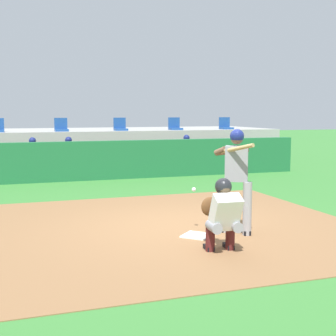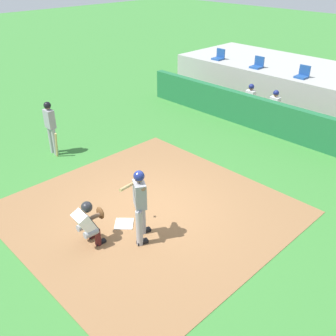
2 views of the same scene
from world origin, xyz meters
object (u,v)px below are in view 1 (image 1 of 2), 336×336
(home_plate, at_px, (197,235))
(stadium_seat_4, at_px, (175,126))
(stadium_seat_5, at_px, (226,126))
(dugout_player_2, at_px, (188,153))
(dugout_player_0, at_px, (33,157))
(stadium_seat_2, at_px, (61,128))
(catcher_crouched, at_px, (222,213))
(batter_at_plate, at_px, (236,174))
(dugout_player_1, at_px, (69,156))
(stadium_seat_3, at_px, (120,127))

(home_plate, height_order, stadium_seat_4, stadium_seat_4)
(stadium_seat_4, xyz_separation_m, stadium_seat_5, (2.17, 0.00, 0.00))
(dugout_player_2, bearing_deg, dugout_player_0, 180.00)
(dugout_player_2, bearing_deg, stadium_seat_2, 153.49)
(catcher_crouched, relative_size, stadium_seat_2, 3.58)
(batter_at_plate, xyz_separation_m, dugout_player_0, (-2.88, 8.18, -0.36))
(catcher_crouched, xyz_separation_m, dugout_player_2, (2.99, 9.11, 0.07))
(dugout_player_0, bearing_deg, dugout_player_1, 0.00)
(stadium_seat_2, relative_size, stadium_seat_4, 1.00)
(stadium_seat_4, bearing_deg, stadium_seat_2, 180.00)
(dugout_player_2, distance_m, stadium_seat_5, 3.28)
(dugout_player_1, distance_m, stadium_seat_4, 4.86)
(batter_at_plate, distance_m, stadium_seat_2, 10.38)
(stadium_seat_2, bearing_deg, dugout_player_1, -89.74)
(catcher_crouched, relative_size, stadium_seat_3, 3.58)
(home_plate, xyz_separation_m, dugout_player_0, (-2.19, 8.14, 0.65))
(batter_at_plate, distance_m, stadium_seat_4, 10.54)
(home_plate, height_order, dugout_player_2, dugout_player_2)
(batter_at_plate, height_order, stadium_seat_4, stadium_seat_4)
(stadium_seat_2, xyz_separation_m, stadium_seat_5, (6.50, 0.00, 0.00))
(stadium_seat_3, bearing_deg, dugout_player_2, -46.78)
(batter_at_plate, height_order, dugout_player_0, batter_at_plate)
(catcher_crouched, bearing_deg, stadium_seat_3, 84.49)
(dugout_player_1, bearing_deg, stadium_seat_5, 17.40)
(stadium_seat_2, bearing_deg, batter_at_plate, -80.14)
(home_plate, relative_size, dugout_player_1, 0.34)
(stadium_seat_2, relative_size, stadium_seat_5, 1.00)
(stadium_seat_2, bearing_deg, dugout_player_2, -26.51)
(dugout_player_1, relative_size, dugout_player_2, 1.00)
(dugout_player_1, xyz_separation_m, stadium_seat_4, (4.32, 2.03, 0.86))
(home_plate, bearing_deg, dugout_player_0, 105.07)
(stadium_seat_5, bearing_deg, stadium_seat_2, 180.00)
(stadium_seat_2, height_order, stadium_seat_3, same)
(dugout_player_1, height_order, stadium_seat_3, stadium_seat_3)
(dugout_player_2, bearing_deg, batter_at_plate, -105.72)
(dugout_player_0, xyz_separation_m, stadium_seat_2, (1.11, 2.03, 0.86))
(catcher_crouched, bearing_deg, stadium_seat_2, 95.60)
(dugout_player_0, distance_m, stadium_seat_2, 2.47)
(batter_at_plate, bearing_deg, stadium_seat_3, 87.81)
(catcher_crouched, xyz_separation_m, stadium_seat_2, (-1.09, 11.14, 0.93))
(stadium_seat_3, xyz_separation_m, stadium_seat_5, (4.33, 0.00, 0.00))
(dugout_player_2, height_order, stadium_seat_2, stadium_seat_2)
(dugout_player_2, xyz_separation_m, stadium_seat_3, (-1.91, 2.03, 0.86))
(dugout_player_1, xyz_separation_m, stadium_seat_2, (-0.01, 2.03, 0.86))
(dugout_player_1, relative_size, stadium_seat_3, 2.71)
(home_plate, height_order, dugout_player_1, dugout_player_1)
(catcher_crouched, relative_size, dugout_player_2, 1.32)
(catcher_crouched, bearing_deg, batter_at_plate, 53.56)
(catcher_crouched, distance_m, dugout_player_0, 9.37)
(home_plate, height_order, batter_at_plate, batter_at_plate)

